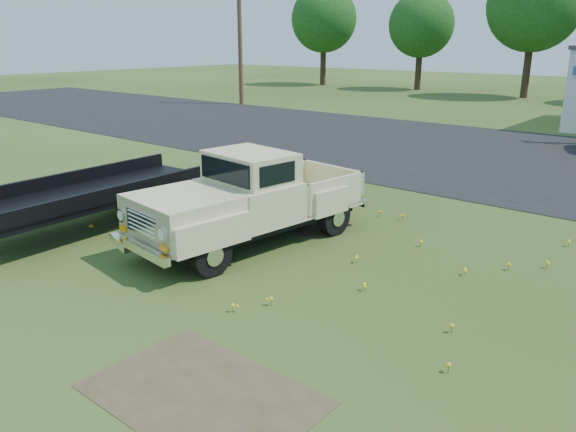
% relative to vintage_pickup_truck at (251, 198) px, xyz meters
% --- Properties ---
extents(ground, '(140.00, 140.00, 0.00)m').
position_rel_vintage_pickup_truck_xyz_m(ground, '(1.94, -1.62, -1.05)').
color(ground, '#2F4215').
rests_on(ground, ground).
extents(asphalt_lot, '(90.00, 14.00, 0.02)m').
position_rel_vintage_pickup_truck_xyz_m(asphalt_lot, '(1.94, 13.38, -1.05)').
color(asphalt_lot, black).
rests_on(asphalt_lot, ground).
extents(dirt_patch_a, '(3.00, 2.00, 0.01)m').
position_rel_vintage_pickup_truck_xyz_m(dirt_patch_a, '(3.44, -4.62, -1.05)').
color(dirt_patch_a, '#483C26').
rests_on(dirt_patch_a, ground).
extents(dirt_patch_b, '(2.20, 1.60, 0.01)m').
position_rel_vintage_pickup_truck_xyz_m(dirt_patch_b, '(-0.06, 1.88, -1.05)').
color(dirt_patch_b, '#483C26').
rests_on(dirt_patch_b, ground).
extents(utility_pole_west, '(1.60, 0.30, 9.00)m').
position_rel_vintage_pickup_truck_xyz_m(utility_pole_west, '(-20.06, 20.38, 3.55)').
color(utility_pole_west, '#402E1D').
rests_on(utility_pole_west, ground).
extents(treeline_a, '(6.40, 6.40, 9.52)m').
position_rel_vintage_pickup_truck_xyz_m(treeline_a, '(-26.06, 38.38, 5.25)').
color(treeline_a, '#322417').
rests_on(treeline_a, ground).
extents(treeline_b, '(5.76, 5.76, 8.57)m').
position_rel_vintage_pickup_truck_xyz_m(treeline_b, '(-16.06, 39.38, 4.61)').
color(treeline_b, '#322417').
rests_on(treeline_b, ground).
extents(treeline_c, '(7.04, 7.04, 10.47)m').
position_rel_vintage_pickup_truck_xyz_m(treeline_c, '(-6.06, 37.88, 5.88)').
color(treeline_c, '#322417').
rests_on(treeline_c, ground).
extents(vintage_pickup_truck, '(2.99, 6.04, 2.11)m').
position_rel_vintage_pickup_truck_xyz_m(vintage_pickup_truck, '(0.00, 0.00, 0.00)').
color(vintage_pickup_truck, '#C7C086').
rests_on(vintage_pickup_truck, ground).
extents(flatbed_trailer, '(2.52, 6.91, 1.86)m').
position_rel_vintage_pickup_truck_xyz_m(flatbed_trailer, '(-3.88, -1.58, -0.12)').
color(flatbed_trailer, black).
rests_on(flatbed_trailer, ground).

